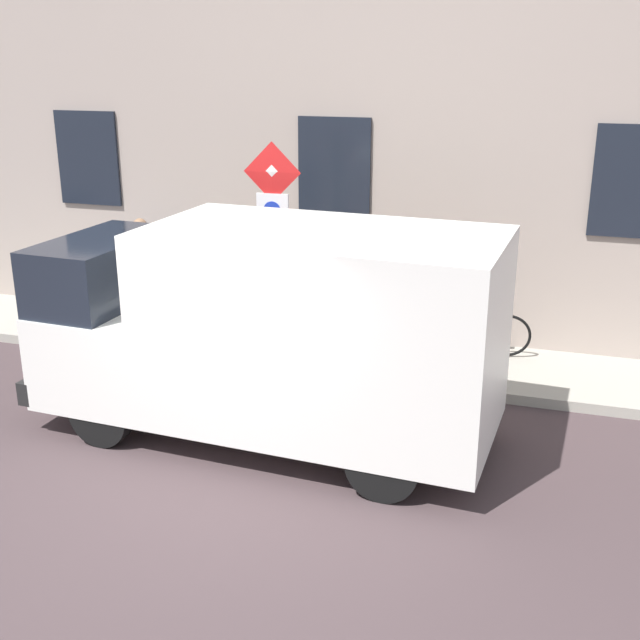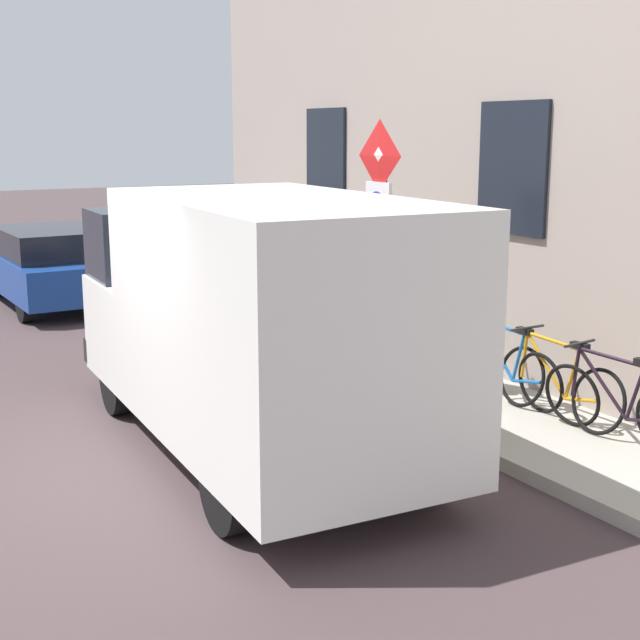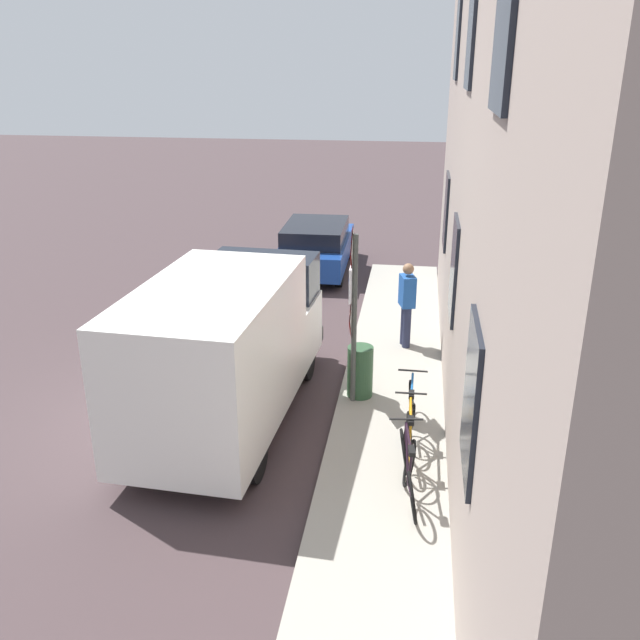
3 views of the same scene
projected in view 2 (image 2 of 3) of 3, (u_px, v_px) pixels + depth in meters
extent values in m
plane|color=#443537|center=(128.00, 462.00, 8.38)|extent=(80.00, 80.00, 0.00)
cube|color=#A39F92|center=(445.00, 396.00, 10.23)|extent=(1.78, 17.15, 0.14)
cube|color=#A59489|center=(544.00, 34.00, 9.99)|extent=(0.70, 15.15, 8.24)
cube|color=black|center=(513.00, 168.00, 10.12)|extent=(0.06, 1.10, 1.50)
cube|color=black|center=(326.00, 158.00, 13.63)|extent=(0.06, 1.10, 1.50)
cylinder|color=#474C47|center=(382.00, 265.00, 9.92)|extent=(0.09, 0.09, 2.89)
pyramid|color=silver|center=(378.00, 157.00, 9.63)|extent=(0.05, 0.50, 0.50)
pyramid|color=red|center=(378.00, 157.00, 9.63)|extent=(0.03, 0.56, 0.56)
cube|color=white|center=(378.00, 208.00, 9.75)|extent=(0.05, 0.44, 0.56)
cylinder|color=#1933B2|center=(377.00, 202.00, 9.73)|extent=(0.02, 0.24, 0.24)
pyramid|color=silver|center=(376.00, 258.00, 9.86)|extent=(0.05, 0.50, 0.50)
pyramid|color=red|center=(377.00, 258.00, 9.86)|extent=(0.03, 0.56, 0.56)
cube|color=white|center=(278.00, 321.00, 7.88)|extent=(2.21, 3.91, 2.18)
cube|color=white|center=(185.00, 324.00, 10.26)|extent=(2.08, 1.51, 1.10)
cube|color=black|center=(177.00, 244.00, 10.25)|extent=(1.97, 1.09, 0.84)
cube|color=black|center=(167.00, 342.00, 10.99)|extent=(2.01, 0.27, 0.28)
cylinder|color=black|center=(117.00, 380.00, 9.76)|extent=(0.26, 0.77, 0.76)
cylinder|color=black|center=(264.00, 361.00, 10.55)|extent=(0.26, 0.77, 0.76)
cylinder|color=black|center=(227.00, 485.00, 6.86)|extent=(0.26, 0.77, 0.76)
cylinder|color=black|center=(419.00, 449.00, 7.65)|extent=(0.26, 0.77, 0.76)
cube|color=navy|center=(50.00, 272.00, 15.84)|extent=(1.82, 4.03, 0.64)
cube|color=black|center=(51.00, 246.00, 15.57)|extent=(1.65, 2.43, 0.60)
cylinder|color=black|center=(73.00, 274.00, 17.40)|extent=(0.19, 0.60, 0.60)
cylinder|color=black|center=(25.00, 304.00, 14.40)|extent=(0.19, 0.60, 0.60)
cylinder|color=black|center=(118.00, 295.00, 15.19)|extent=(0.19, 0.60, 0.60)
torus|color=black|center=(572.00, 395.00, 8.88)|extent=(0.22, 0.67, 0.66)
cylinder|color=black|center=(602.00, 383.00, 8.57)|extent=(0.11, 0.60, 0.60)
cylinder|color=black|center=(611.00, 357.00, 8.46)|extent=(0.12, 0.73, 0.07)
cylinder|color=black|center=(635.00, 393.00, 8.29)|extent=(0.06, 0.19, 0.55)
cylinder|color=black|center=(576.00, 372.00, 8.81)|extent=(0.05, 0.09, 0.50)
cylinder|color=#262626|center=(580.00, 343.00, 8.73)|extent=(0.46, 0.09, 0.03)
torus|color=black|center=(522.00, 376.00, 9.56)|extent=(0.18, 0.66, 0.66)
torus|color=black|center=(598.00, 401.00, 8.69)|extent=(0.18, 0.66, 0.66)
cylinder|color=orange|center=(546.00, 365.00, 9.24)|extent=(0.05, 0.60, 0.60)
cylinder|color=orange|center=(553.00, 341.00, 9.12)|extent=(0.05, 0.73, 0.07)
cylinder|color=orange|center=(572.00, 374.00, 8.94)|extent=(0.04, 0.19, 0.55)
cylinder|color=orange|center=(581.00, 400.00, 8.87)|extent=(0.05, 0.43, 0.12)
cylinder|color=orange|center=(525.00, 355.00, 9.49)|extent=(0.04, 0.09, 0.50)
cube|color=black|center=(580.00, 346.00, 8.81)|extent=(0.08, 0.20, 0.06)
cylinder|color=#262626|center=(528.00, 328.00, 9.40)|extent=(0.46, 0.04, 0.03)
torus|color=black|center=(476.00, 360.00, 10.22)|extent=(0.12, 0.66, 0.66)
torus|color=black|center=(541.00, 382.00, 9.33)|extent=(0.12, 0.66, 0.66)
cylinder|color=#185DAD|center=(496.00, 349.00, 9.89)|extent=(0.04, 0.60, 0.60)
cylinder|color=#185DAD|center=(502.00, 327.00, 9.77)|extent=(0.04, 0.73, 0.07)
cylinder|color=#185DAD|center=(519.00, 358.00, 9.59)|extent=(0.04, 0.18, 0.55)
cylinder|color=#185DAD|center=(526.00, 381.00, 9.52)|extent=(0.04, 0.43, 0.12)
cylinder|color=#185DAD|center=(478.00, 340.00, 10.15)|extent=(0.04, 0.09, 0.50)
cube|color=black|center=(525.00, 331.00, 9.46)|extent=(0.08, 0.20, 0.06)
cylinder|color=#262626|center=(481.00, 315.00, 10.07)|extent=(0.46, 0.03, 0.03)
cylinder|color=#262B47|center=(324.00, 308.00, 12.71)|extent=(0.16, 0.16, 0.85)
cylinder|color=#262B47|center=(333.00, 310.00, 12.59)|extent=(0.16, 0.16, 0.85)
cube|color=#2154A6|center=(329.00, 258.00, 12.49)|extent=(0.36, 0.46, 0.62)
sphere|color=#936B4C|center=(329.00, 226.00, 12.40)|extent=(0.22, 0.22, 0.22)
cylinder|color=#2D5133|center=(378.00, 347.00, 10.35)|extent=(0.44, 0.44, 0.90)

